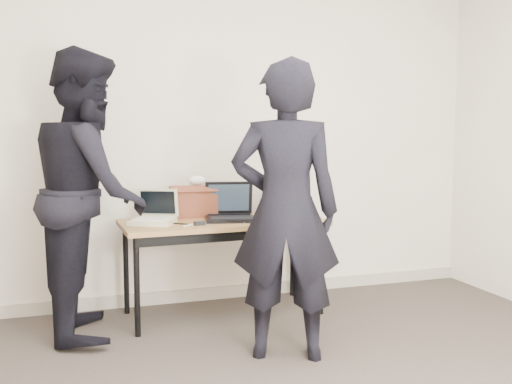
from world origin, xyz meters
name	(u,v)px	position (x,y,z in m)	size (l,w,h in m)	color
room	(347,138)	(0.00, 0.00, 1.35)	(4.60, 4.60, 2.80)	#3F3730
desk	(224,228)	(-0.08, 1.83, 0.66)	(1.53, 0.72, 0.72)	olive
laptop_beige	(154,217)	(-0.59, 1.86, 0.77)	(0.40, 0.39, 0.24)	beige
laptop_center	(230,211)	(-0.02, 1.86, 0.78)	(0.42, 0.41, 0.28)	black
laptop_right	(282,209)	(0.44, 1.98, 0.77)	(0.31, 0.30, 0.21)	black
leather_satchel	(193,201)	(-0.26, 2.06, 0.85)	(0.37, 0.21, 0.25)	brown
tissue	(197,181)	(-0.23, 2.06, 1.00)	(0.13, 0.10, 0.08)	white
equipment_box	(293,204)	(0.55, 2.02, 0.79)	(0.25, 0.21, 0.14)	black
power_brick	(199,223)	(-0.30, 1.66, 0.73)	(0.07, 0.05, 0.03)	black
cables	(230,219)	(-0.03, 1.84, 0.72)	(1.15, 0.44, 0.01)	silver
person_typist	(285,211)	(0.07, 0.94, 0.90)	(0.66, 0.43, 1.81)	black
person_observer	(90,193)	(-1.04, 1.77, 0.96)	(0.94, 0.73, 1.93)	black
baseboard	(221,292)	(0.00, 2.23, 0.05)	(4.50, 0.03, 0.10)	#B4A995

